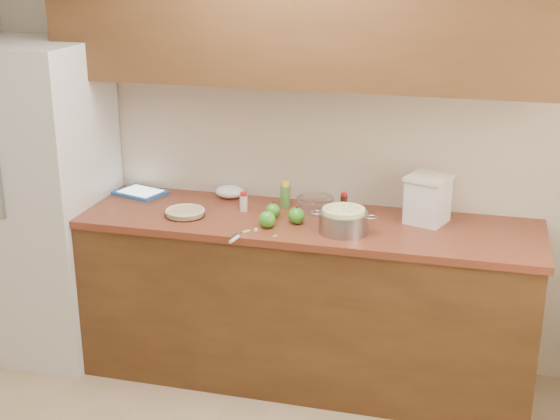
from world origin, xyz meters
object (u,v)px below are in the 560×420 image
(colander, at_px, (344,221))
(flour_canister, at_px, (428,199))
(pie, at_px, (185,212))
(tablet, at_px, (141,192))

(colander, bearing_deg, flour_canister, 32.97)
(pie, bearing_deg, flour_canister, 10.15)
(flour_canister, height_order, tablet, flour_canister)
(pie, height_order, flour_canister, flour_canister)
(pie, xyz_separation_m, colander, (0.86, -0.03, 0.04))
(flour_canister, distance_m, tablet, 1.64)
(colander, relative_size, flour_canister, 1.30)
(tablet, bearing_deg, pie, -19.20)
(colander, xyz_separation_m, tablet, (-1.24, 0.31, -0.05))
(tablet, bearing_deg, colander, 3.07)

